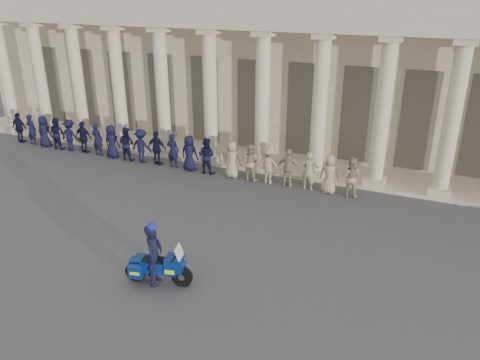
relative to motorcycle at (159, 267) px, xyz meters
name	(u,v)px	position (x,y,z in m)	size (l,w,h in m)	color
ground	(209,259)	(0.74, 1.71, -0.56)	(90.00, 90.00, 0.00)	#3D3D3F
building	(329,55)	(0.74, 16.45, 3.96)	(40.00, 12.50, 9.00)	#BEAB8F
officer_rank	(162,149)	(-5.10, 8.33, 0.28)	(18.97, 0.63, 1.68)	black
motorcycle	(159,267)	(0.00, 0.00, 0.00)	(2.00, 1.00, 1.30)	black
rider	(154,254)	(-0.11, -0.03, 0.41)	(0.59, 0.77, 1.97)	black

